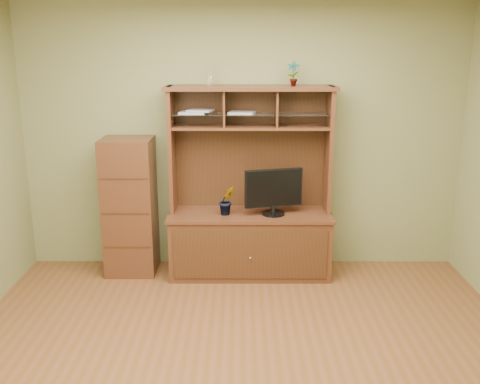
{
  "coord_description": "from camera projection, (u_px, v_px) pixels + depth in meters",
  "views": [
    {
      "loc": [
        -0.01,
        -3.43,
        2.26
      ],
      "look_at": [
        -0.02,
        1.2,
        1.0
      ],
      "focal_mm": 40.0,
      "sensor_mm": 36.0,
      "label": 1
    }
  ],
  "objects": [
    {
      "name": "room",
      "position": [
        243.0,
        189.0,
        3.55
      ],
      "size": [
        4.54,
        4.04,
        2.74
      ],
      "color": "brown",
      "rests_on": "ground"
    },
    {
      "name": "media_hutch",
      "position": [
        250.0,
        224.0,
        5.43
      ],
      "size": [
        1.66,
        0.61,
        1.9
      ],
      "color": "#422312",
      "rests_on": "room"
    },
    {
      "name": "monitor",
      "position": [
        274.0,
        191.0,
        5.25
      ],
      "size": [
        0.57,
        0.22,
        0.46
      ],
      "rotation": [
        0.0,
        0.0,
        0.25
      ],
      "color": "black",
      "rests_on": "media_hutch"
    },
    {
      "name": "orchid_plant",
      "position": [
        227.0,
        200.0,
        5.28
      ],
      "size": [
        0.19,
        0.17,
        0.29
      ],
      "primitive_type": "imported",
      "rotation": [
        0.0,
        0.0,
        0.28
      ],
      "color": "#26551D",
      "rests_on": "media_hutch"
    },
    {
      "name": "top_plant",
      "position": [
        293.0,
        74.0,
        5.11
      ],
      "size": [
        0.14,
        0.11,
        0.23
      ],
      "primitive_type": "imported",
      "rotation": [
        0.0,
        0.0,
        -0.21
      ],
      "color": "#356E26",
      "rests_on": "media_hutch"
    },
    {
      "name": "reed_diffuser",
      "position": [
        209.0,
        74.0,
        5.11
      ],
      "size": [
        0.06,
        0.06,
        0.28
      ],
      "color": "silver",
      "rests_on": "media_hutch"
    },
    {
      "name": "magazines",
      "position": [
        211.0,
        112.0,
        5.21
      ],
      "size": [
        0.75,
        0.24,
        0.04
      ],
      "color": "#ABABB0",
      "rests_on": "media_hutch"
    },
    {
      "name": "side_cabinet",
      "position": [
        130.0,
        207.0,
        5.41
      ],
      "size": [
        0.5,
        0.45,
        1.4
      ],
      "color": "#422312",
      "rests_on": "room"
    }
  ]
}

